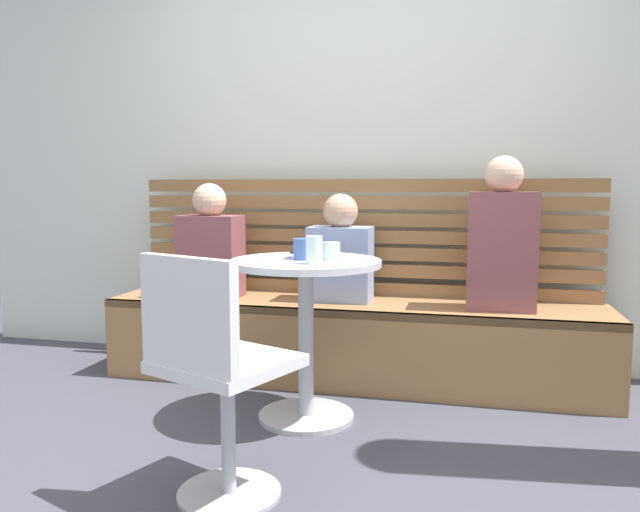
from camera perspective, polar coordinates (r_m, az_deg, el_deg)
ground at (r=2.39m, az=-2.68°, el=-20.01°), size 8.00×8.00×0.00m
back_wall at (r=3.76m, az=4.32°, el=12.29°), size 5.20×0.10×2.90m
booth_bench at (r=3.42m, az=2.95°, el=-7.87°), size 2.70×0.52×0.44m
booth_backrest at (r=3.56m, az=3.71°, el=1.81°), size 2.65×0.04×0.67m
cafe_table at (r=2.80m, az=-1.32°, el=-4.84°), size 0.68×0.68×0.74m
white_chair at (r=2.10m, az=-9.83°, el=-10.31°), size 0.52×0.52×0.85m
person_adult at (r=3.26m, az=16.49°, el=1.35°), size 0.34×0.22×0.78m
person_child_left at (r=3.37m, az=1.90°, el=0.17°), size 0.34×0.22×0.59m
person_child_middle at (r=3.53m, az=-10.11°, el=0.81°), size 0.34×0.22×0.64m
cup_glass_short at (r=2.74m, az=1.04°, el=0.46°), size 0.08×0.08×0.08m
cup_glass_tall at (r=2.59m, az=-0.55°, el=0.57°), size 0.07×0.07×0.12m
cup_mug_blue at (r=2.75m, az=-1.62°, el=0.63°), size 0.08×0.08×0.09m
plate_small at (r=2.84m, az=-4.06°, el=-0.03°), size 0.17×0.17×0.01m
phone_on_table at (r=3.01m, az=-1.49°, el=0.30°), size 0.15×0.11×0.01m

